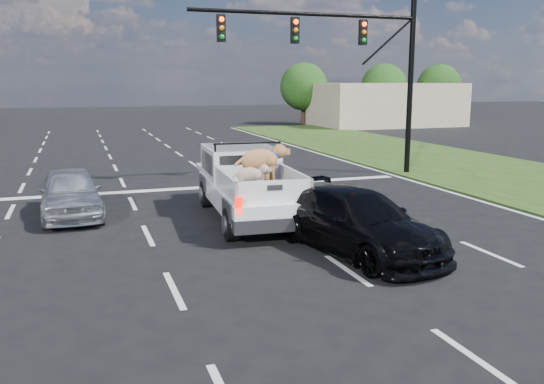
{
  "coord_description": "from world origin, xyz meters",
  "views": [
    {
      "loc": [
        -3.26,
        -10.04,
        3.75
      ],
      "look_at": [
        0.82,
        2.0,
        1.31
      ],
      "focal_mm": 38.0,
      "sensor_mm": 36.0,
      "label": 1
    }
  ],
  "objects_px": {
    "pickup_truck": "(248,182)",
    "traffic_signal": "(358,56)",
    "silver_sedan": "(70,192)",
    "black_coupe": "(357,222)"
  },
  "relations": [
    {
      "from": "pickup_truck",
      "to": "traffic_signal",
      "type": "bearing_deg",
      "value": 45.66
    },
    {
      "from": "silver_sedan",
      "to": "black_coupe",
      "type": "bearing_deg",
      "value": -45.76
    },
    {
      "from": "traffic_signal",
      "to": "black_coupe",
      "type": "xyz_separation_m",
      "value": [
        -4.7,
        -9.4,
        -4.03
      ]
    },
    {
      "from": "traffic_signal",
      "to": "pickup_truck",
      "type": "distance_m",
      "value": 8.95
    },
    {
      "from": "traffic_signal",
      "to": "pickup_truck",
      "type": "height_order",
      "value": "traffic_signal"
    },
    {
      "from": "pickup_truck",
      "to": "black_coupe",
      "type": "relative_size",
      "value": 1.2
    },
    {
      "from": "traffic_signal",
      "to": "black_coupe",
      "type": "distance_m",
      "value": 11.25
    },
    {
      "from": "silver_sedan",
      "to": "traffic_signal",
      "type": "bearing_deg",
      "value": 16.61
    },
    {
      "from": "silver_sedan",
      "to": "pickup_truck",
      "type": "bearing_deg",
      "value": -22.79
    },
    {
      "from": "traffic_signal",
      "to": "pickup_truck",
      "type": "relative_size",
      "value": 1.58
    }
  ]
}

